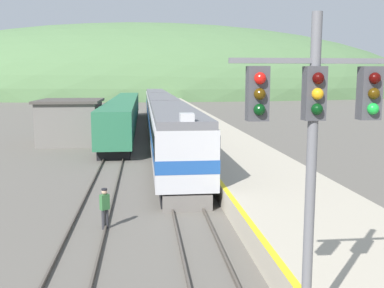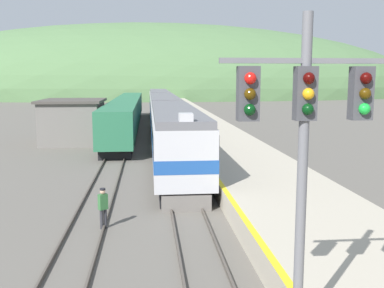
{
  "view_description": "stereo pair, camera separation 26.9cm",
  "coord_description": "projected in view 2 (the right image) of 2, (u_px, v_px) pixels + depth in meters",
  "views": [
    {
      "loc": [
        -1.95,
        -4.2,
        6.14
      ],
      "look_at": [
        0.71,
        20.61,
        2.46
      ],
      "focal_mm": 42.0,
      "sensor_mm": 36.0,
      "label": 1
    },
    {
      "loc": [
        -1.68,
        -4.22,
        6.14
      ],
      "look_at": [
        0.71,
        20.61,
        2.46
      ],
      "focal_mm": 42.0,
      "sensor_mm": 36.0,
      "label": 2
    }
  ],
  "objects": [
    {
      "name": "track_main",
      "position": [
        159.0,
        115.0,
        74.14
      ],
      "size": [
        1.52,
        180.0,
        0.16
      ],
      "color": "#4C443D",
      "rests_on": "ground"
    },
    {
      "name": "track_siding",
      "position": [
        133.0,
        115.0,
        73.73
      ],
      "size": [
        1.52,
        180.0,
        0.16
      ],
      "color": "#4C443D",
      "rests_on": "ground"
    },
    {
      "name": "platform",
      "position": [
        200.0,
        125.0,
        54.81
      ],
      "size": [
        5.85,
        140.0,
        1.02
      ],
      "color": "#B2A893",
      "rests_on": "ground"
    },
    {
      "name": "distant_hills",
      "position": [
        153.0,
        96.0,
        158.49
      ],
      "size": [
        199.17,
        89.63,
        49.26
      ],
      "color": "#517547",
      "rests_on": "ground"
    },
    {
      "name": "station_shed",
      "position": [
        73.0,
        121.0,
        42.72
      ],
      "size": [
        5.78,
        7.29,
        4.13
      ],
      "color": "slate",
      "rests_on": "ground"
    },
    {
      "name": "express_train_lead_car",
      "position": [
        175.0,
        137.0,
        29.72
      ],
      "size": [
        3.02,
        19.4,
        4.55
      ],
      "color": "black",
      "rests_on": "ground"
    },
    {
      "name": "carriage_second",
      "position": [
        164.0,
        113.0,
        50.61
      ],
      "size": [
        3.01,
        20.8,
        4.19
      ],
      "color": "black",
      "rests_on": "ground"
    },
    {
      "name": "carriage_third",
      "position": [
        159.0,
        102.0,
        71.96
      ],
      "size": [
        3.01,
        20.8,
        4.19
      ],
      "color": "black",
      "rests_on": "ground"
    },
    {
      "name": "siding_train",
      "position": [
        127.0,
        113.0,
        54.0
      ],
      "size": [
        2.9,
        43.44,
        3.71
      ],
      "color": "black",
      "rests_on": "ground"
    },
    {
      "name": "signal_mast_main",
      "position": [
        304.0,
        136.0,
        8.58
      ],
      "size": [
        3.3,
        0.42,
        7.36
      ],
      "color": "slate",
      "rests_on": "ground"
    },
    {
      "name": "track_worker",
      "position": [
        103.0,
        206.0,
        18.34
      ],
      "size": [
        0.42,
        0.39,
        1.7
      ],
      "color": "#2D2D33",
      "rests_on": "ground"
    }
  ]
}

